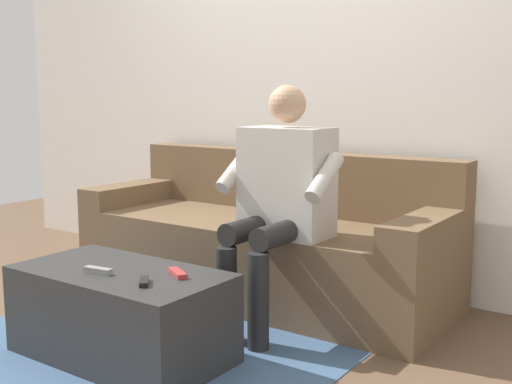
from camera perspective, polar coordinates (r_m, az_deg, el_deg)
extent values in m
plane|color=brown|center=(3.19, -6.85, -12.34)|extent=(8.00, 8.00, 0.00)
cube|color=silver|center=(3.96, 4.68, 12.16)|extent=(5.25, 0.06, 2.76)
cube|color=brown|center=(3.57, -0.44, -6.19)|extent=(1.76, 0.64, 0.45)
cube|color=brown|center=(3.86, 3.10, -2.30)|extent=(2.16, 0.19, 0.81)
cube|color=brown|center=(3.10, 14.60, -7.52)|extent=(0.20, 0.64, 0.58)
cube|color=brown|center=(4.18, -11.48, -3.24)|extent=(0.20, 0.64, 0.58)
cube|color=#2D2D2D|center=(2.87, -12.07, -10.71)|extent=(0.95, 0.51, 0.39)
cube|color=beige|center=(3.12, 2.80, 0.92)|extent=(0.44, 0.25, 0.54)
sphere|color=tan|center=(3.09, 2.85, 7.94)|extent=(0.18, 0.18, 0.18)
cylinder|color=black|center=(2.95, 2.30, -3.75)|extent=(0.11, 0.38, 0.11)
cylinder|color=black|center=(3.05, -0.55, -3.33)|extent=(0.11, 0.38, 0.11)
cylinder|color=black|center=(2.88, 0.20, -9.87)|extent=(0.10, 0.10, 0.45)
cylinder|color=black|center=(2.98, -2.68, -9.23)|extent=(0.10, 0.10, 0.45)
cylinder|color=beige|center=(2.92, 6.24, 1.34)|extent=(0.08, 0.27, 0.22)
cylinder|color=beige|center=(3.19, -1.86, 2.02)|extent=(0.08, 0.27, 0.22)
cube|color=gray|center=(2.78, -14.08, -6.90)|extent=(0.13, 0.05, 0.03)
cube|color=black|center=(2.59, -10.08, -7.98)|extent=(0.10, 0.10, 0.02)
cube|color=#B73333|center=(2.69, -7.10, -7.28)|extent=(0.14, 0.10, 0.02)
cube|color=#426084|center=(3.01, -10.21, -13.60)|extent=(1.78, 1.60, 0.01)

